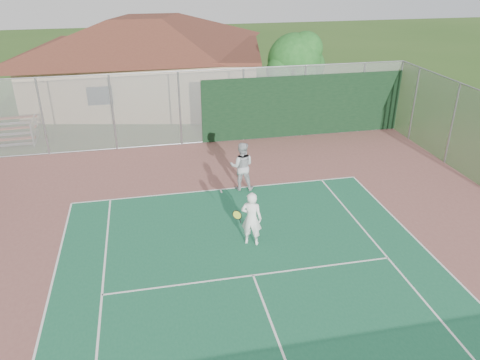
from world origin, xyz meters
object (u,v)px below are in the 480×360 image
bleachers (3,132)px  tree (296,62)px  clubhouse (147,52)px  player_white_front (251,219)px  player_grey_back (242,167)px

bleachers → tree: tree is taller
clubhouse → bleachers: 9.44m
clubhouse → bleachers: size_ratio=5.14×
tree → player_white_front: bearing=-113.5°
bleachers → player_grey_back: size_ratio=1.59×
clubhouse → tree: clubhouse is taller
bleachers → tree: size_ratio=0.64×
tree → player_grey_back: size_ratio=2.48×
bleachers → player_white_front: player_white_front is taller
bleachers → player_white_front: bearing=-51.7°
player_white_front → player_grey_back: bearing=-73.5°
bleachers → clubhouse: bearing=35.6°
tree → player_white_front: (-5.12, -11.76, -2.19)m
clubhouse → player_white_front: size_ratio=8.74×
tree → player_grey_back: tree is taller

